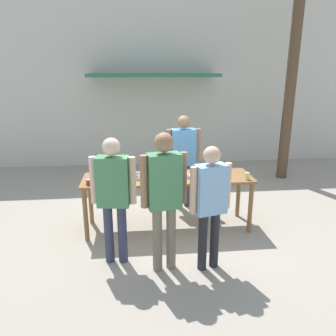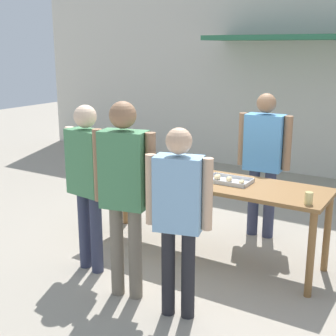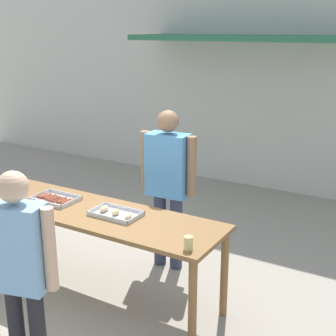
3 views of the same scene
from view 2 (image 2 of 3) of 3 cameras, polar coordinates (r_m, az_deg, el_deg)
name	(u,v)px [view 2 (image 2 of 3)]	position (r m, az deg, el deg)	size (l,w,h in m)	color
ground_plane	(201,253)	(5.37, 4.04, -10.33)	(24.00, 24.00, 0.00)	#A39989
building_facade_back	(311,47)	(8.61, 17.09, 13.97)	(12.00, 1.11, 4.50)	beige
serving_table	(202,187)	(5.09, 4.20, -2.28)	(2.69, 0.74, 0.88)	brown
food_tray_sausages	(168,171)	(5.29, 0.01, -0.37)	(0.44, 0.31, 0.04)	silver
food_tray_buns	(228,180)	(4.95, 7.32, -1.47)	(0.46, 0.28, 0.06)	silver
condiment_jar_mustard	(100,165)	(5.50, -8.27, 0.38)	(0.08, 0.08, 0.09)	#B22319
condiment_jar_ketchup	(107,166)	(5.44, -7.40, 0.25)	(0.08, 0.08, 0.09)	#567A38
beer_cup	(309,198)	(4.41, 16.79, -3.54)	(0.07, 0.07, 0.11)	#DBC67A
person_server_behind_table	(264,153)	(5.64, 11.60, 1.76)	(0.64, 0.27, 1.74)	#333851
person_customer_holding_hotdog	(88,174)	(4.72, -9.76, -0.75)	(0.59, 0.28, 1.72)	#333851
person_customer_with_cup	(179,207)	(3.84, 1.29, -4.82)	(0.55, 0.31, 1.65)	#232328
person_customer_waiting_in_line	(124,183)	(4.14, -5.34, -1.85)	(0.58, 0.30, 1.82)	#756B5B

